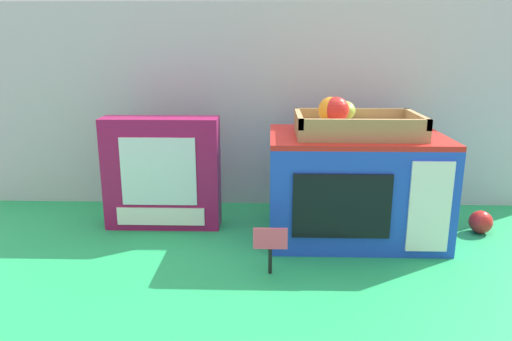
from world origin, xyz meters
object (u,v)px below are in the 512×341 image
food_groups_crate (352,123)px  price_sign (270,243)px  cookie_set_box (162,173)px  loose_toy_apple (480,221)px  toy_microwave (354,186)px

food_groups_crate → price_sign: size_ratio=2.83×
cookie_set_box → loose_toy_apple: cookie_set_box is taller
toy_microwave → loose_toy_apple: (0.32, 0.02, -0.10)m
toy_microwave → cookie_set_box: (-0.48, 0.04, 0.02)m
cookie_set_box → price_sign: 0.39m
price_sign → loose_toy_apple: (0.52, 0.24, -0.04)m
price_sign → loose_toy_apple: size_ratio=1.75×
price_sign → cookie_set_box: bearing=136.3°
toy_microwave → price_sign: toy_microwave is taller
toy_microwave → food_groups_crate: bearing=-155.3°
food_groups_crate → loose_toy_apple: food_groups_crate is taller
toy_microwave → loose_toy_apple: size_ratio=7.12×
cookie_set_box → toy_microwave: bearing=-5.4°
food_groups_crate → loose_toy_apple: size_ratio=4.95×
cookie_set_box → price_sign: size_ratio=2.90×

